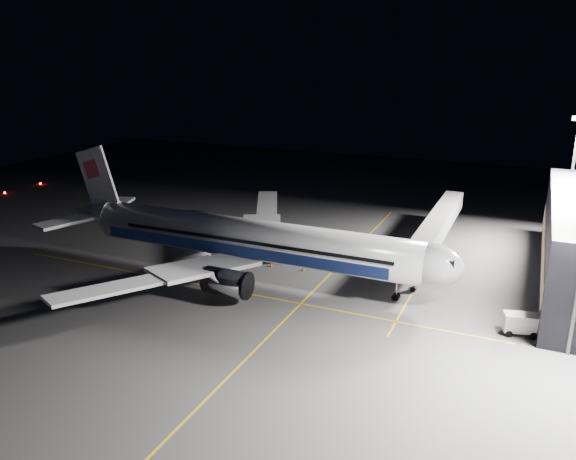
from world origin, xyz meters
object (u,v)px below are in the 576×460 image
Objects in this scene: jet_bridge at (436,228)px; service_truck at (525,324)px; safety_cone_a at (271,265)px; safety_cone_c at (248,237)px; floodlight_mast_north at (573,170)px; safety_cone_b at (303,269)px; airliner at (244,239)px; baggage_tug at (213,243)px.

jet_bridge reaches higher than service_truck.
safety_cone_c is at bearing 132.23° from safety_cone_a.
floodlight_mast_north is at bearing 68.70° from service_truck.
safety_cone_b is (4.92, 0.45, -0.03)m from safety_cone_a.
baggage_tug is at bearing 141.43° from airliner.
safety_cone_c reaches higher than safety_cone_a.
airliner is 37.06m from service_truck.
service_truck reaches higher than safety_cone_c.
safety_cone_b is (7.08, 4.45, -4.90)m from airliner.
safety_cone_a is at bearing -174.73° from safety_cone_b.
jet_bridge is 25.57m from safety_cone_a.
airliner is 29.31m from jet_bridge.
safety_cone_b is (17.10, -3.54, -0.43)m from baggage_tug.
floodlight_mast_north is at bearing 37.91° from airliner.
service_truck is at bearing -14.58° from safety_cone_b.
floodlight_mast_north is 37.20m from service_truck.
jet_bridge reaches higher than safety_cone_c.
baggage_tug is 17.47m from safety_cone_b.
safety_cone_b is (-34.00, -27.53, -12.11)m from floodlight_mast_north.
airliner is 9.69m from safety_cone_b.
safety_cone_c is (-9.08, 10.00, 0.02)m from safety_cone_a.
safety_cone_b is at bearing 151.17° from service_truck.
floodlight_mast_north is 57.65m from baggage_tug.
service_truck is 8.21× the size of safety_cone_c.
baggage_tug reaches higher than safety_cone_b.
floodlight_mast_north is at bearing 39.00° from safety_cone_b.
airliner is at bearing -118.30° from safety_cone_a.
floodlight_mast_north is 39.46× the size of safety_cone_b.
airliner is 52.56m from floodlight_mast_north.
airliner is 2.97× the size of floodlight_mast_north.
safety_cone_b is (-16.00, -13.60, -4.32)m from jet_bridge.
floodlight_mast_north is 52.66m from safety_cone_c.
baggage_tug is at bearing 168.30° from safety_cone_b.
jet_bridge is 34.82m from baggage_tug.
baggage_tug is 3.96× the size of safety_cone_a.
safety_cone_c is at bearing -159.46° from floodlight_mast_north.
service_truck is at bearing -21.60° from baggage_tug.
jet_bridge is 30.57m from safety_cone_c.
airliner reaches higher than baggage_tug.
airliner is 12.30× the size of service_truck.
jet_bridge reaches higher than safety_cone_b.
service_truck is 8.69× the size of safety_cone_a.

